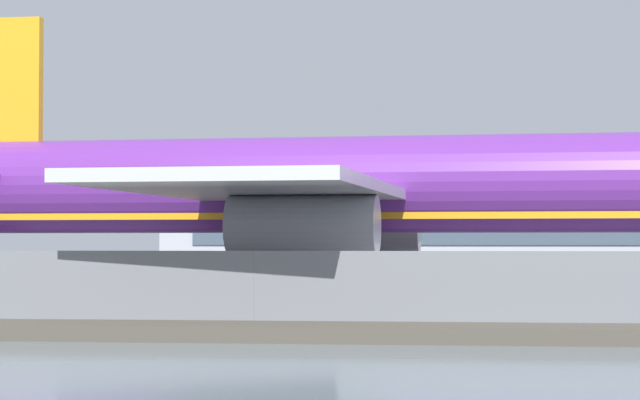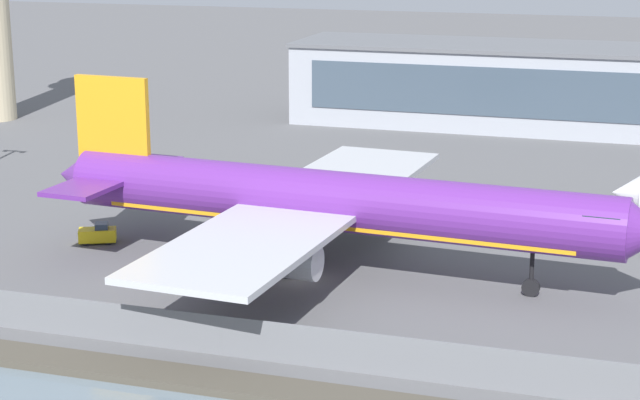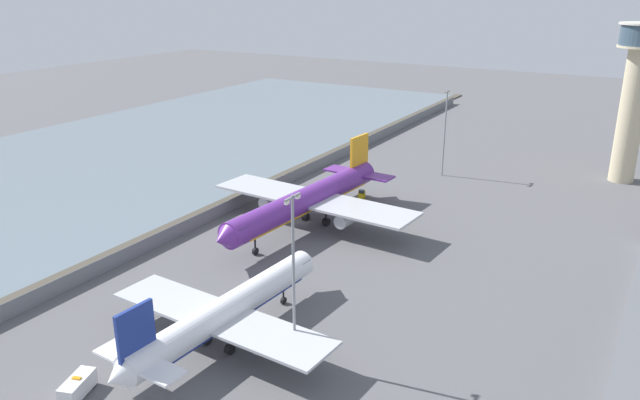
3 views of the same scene
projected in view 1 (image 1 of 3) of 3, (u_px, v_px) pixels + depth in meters
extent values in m
plane|color=#565659|center=(309.00, 305.00, 59.21)|extent=(500.00, 500.00, 0.00)
cube|color=#474238|center=(231.00, 332.00, 38.86)|extent=(320.00, 3.00, 0.50)
cube|color=slate|center=(254.00, 290.00, 43.36)|extent=(280.00, 0.08, 2.73)
cylinder|color=slate|center=(254.00, 290.00, 43.36)|extent=(0.10, 0.10, 2.73)
cylinder|color=#602889|center=(356.00, 184.00, 61.76)|extent=(45.63, 7.80, 4.79)
cube|color=orange|center=(356.00, 211.00, 61.71)|extent=(38.77, 6.39, 0.86)
cube|color=#B7BABF|center=(345.00, 203.00, 72.86)|extent=(11.42, 22.41, 0.48)
cube|color=#B7BABF|center=(263.00, 188.00, 51.41)|extent=(11.42, 22.41, 0.48)
cylinder|color=#B7BABF|center=(364.00, 230.00, 70.85)|extent=(6.52, 3.05, 2.64)
cylinder|color=#B7BABF|center=(303.00, 226.00, 52.84)|extent=(6.52, 3.05, 2.64)
cube|color=#602889|center=(11.00, 184.00, 69.21)|extent=(5.06, 8.28, 0.38)
cylinder|color=black|center=(303.00, 260.00, 64.67)|extent=(0.38, 0.38, 2.80)
cylinder|color=black|center=(303.00, 287.00, 64.62)|extent=(1.61, 1.18, 1.54)
cylinder|color=black|center=(283.00, 262.00, 59.72)|extent=(0.38, 0.38, 2.80)
cylinder|color=black|center=(283.00, 291.00, 59.67)|extent=(1.61, 1.18, 1.54)
cube|color=#9EA3AD|center=(584.00, 219.00, 126.88)|extent=(84.33, 16.50, 10.61)
cube|color=#3D4C5B|center=(593.00, 212.00, 118.62)|extent=(77.58, 0.16, 6.37)
cube|color=#5B5E63|center=(584.00, 164.00, 127.06)|extent=(84.93, 17.10, 0.50)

